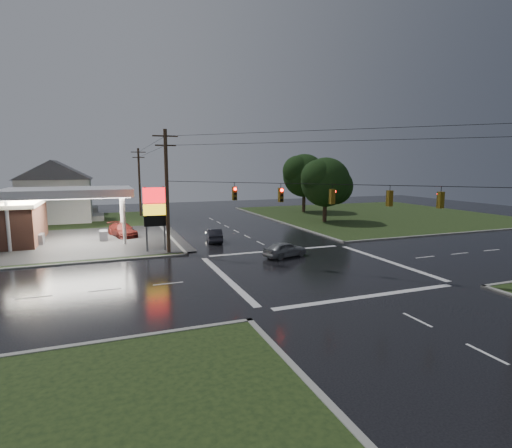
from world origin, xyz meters
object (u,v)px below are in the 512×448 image
object	(u,v)px
pylon_sign	(155,208)
house_near	(56,190)
utility_pole_n	(139,181)
car_crossing	(285,249)
tree_ne_far	(305,176)
tree_ne_near	(326,182)
car_pump	(122,230)
house_far	(57,186)
utility_pole_nw	(167,190)
car_north	(214,235)

from	to	relation	value
pylon_sign	house_near	xyz separation A→B (m)	(-10.45, 25.50, 0.39)
utility_pole_n	car_crossing	bearing A→B (deg)	-74.74
utility_pole_n	tree_ne_far	size ratio (longest dim) A/B	1.07
pylon_sign	car_crossing	xyz separation A→B (m)	(10.17, -6.11, -3.33)
tree_ne_near	car_pump	xyz separation A→B (m)	(-27.16, -1.99, -4.82)
house_far	car_pump	size ratio (longest dim) A/B	2.15
pylon_sign	tree_ne_far	size ratio (longest dim) A/B	0.61
utility_pole_nw	house_far	xyz separation A→B (m)	(-12.45, 38.50, -1.32)
tree_ne_near	utility_pole_nw	bearing A→B (deg)	-152.14
utility_pole_n	car_pump	distance (m)	18.94
utility_pole_nw	car_crossing	bearing A→B (deg)	-29.12
car_north	car_pump	xyz separation A→B (m)	(-8.79, 6.55, 0.06)
car_pump	tree_ne_far	bearing A→B (deg)	8.79
house_far	car_crossing	bearing A→B (deg)	-63.63
utility_pole_n	car_crossing	world-z (taller)	utility_pole_n
pylon_sign	car_crossing	distance (m)	12.32
tree_ne_near	tree_ne_far	size ratio (longest dim) A/B	0.92
utility_pole_nw	car_pump	world-z (taller)	utility_pole_nw
tree_ne_near	car_crossing	xyz separation A→B (m)	(-14.47, -17.60, -4.88)
pylon_sign	car_crossing	size ratio (longest dim) A/B	1.50
house_far	tree_ne_near	xyz separation A→B (m)	(36.09, -26.01, 1.16)
utility_pole_n	house_far	bearing A→B (deg)	141.23
tree_ne_near	car_pump	size ratio (longest dim) A/B	1.75
house_far	car_crossing	world-z (taller)	house_far
car_pump	car_north	bearing A→B (deg)	-52.79
utility_pole_n	house_far	xyz separation A→B (m)	(-12.45, 10.00, -1.06)
utility_pole_n	pylon_sign	bearing A→B (deg)	-92.08
house_far	pylon_sign	bearing A→B (deg)	-73.02
pylon_sign	house_far	bearing A→B (deg)	106.98
house_far	tree_ne_near	distance (m)	44.50
pylon_sign	car_pump	distance (m)	10.36
utility_pole_nw	car_pump	bearing A→B (deg)	108.52
house_far	utility_pole_n	bearing A→B (deg)	-38.77
tree_ne_far	car_pump	bearing A→B (deg)	-155.11
car_north	car_pump	world-z (taller)	car_pump
utility_pole_n	car_pump	xyz separation A→B (m)	(-3.52, -18.00, -4.72)
tree_ne_far	car_crossing	world-z (taller)	tree_ne_far
tree_ne_far	car_north	xyz separation A→B (m)	(-21.37, -20.55, -5.50)
car_crossing	house_far	bearing A→B (deg)	10.85
utility_pole_nw	house_far	bearing A→B (deg)	107.92
utility_pole_nw	house_near	world-z (taller)	utility_pole_nw
house_near	tree_ne_near	world-z (taller)	tree_ne_near
house_near	car_pump	xyz separation A→B (m)	(7.93, -16.00, -3.66)
car_crossing	car_pump	bearing A→B (deg)	23.59
pylon_sign	house_near	bearing A→B (deg)	112.28
utility_pole_n	car_north	size ratio (longest dim) A/B	2.53
pylon_sign	utility_pole_nw	size ratio (longest dim) A/B	0.55
car_north	car_pump	bearing A→B (deg)	-27.23
pylon_sign	utility_pole_nw	world-z (taller)	utility_pole_nw
house_near	utility_pole_n	bearing A→B (deg)	9.91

